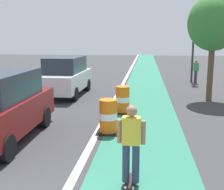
% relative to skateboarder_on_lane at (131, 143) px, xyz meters
% --- Properties ---
extents(bike_lane_strip, '(2.50, 80.00, 0.01)m').
position_rel_skateboarder_on_lane_xyz_m(bike_lane_strip, '(0.25, 9.93, -0.91)').
color(bike_lane_strip, '#2D755B').
rests_on(bike_lane_strip, ground).
extents(lane_divider_stripe, '(0.20, 80.00, 0.01)m').
position_rel_skateboarder_on_lane_xyz_m(lane_divider_stripe, '(-1.25, 9.93, -0.91)').
color(lane_divider_stripe, silver).
rests_on(lane_divider_stripe, ground).
extents(skateboarder_on_lane, '(0.57, 0.81, 1.69)m').
position_rel_skateboarder_on_lane_xyz_m(skateboarder_on_lane, '(0.00, 0.00, 0.00)').
color(skateboarder_on_lane, black).
rests_on(skateboarder_on_lane, ground).
extents(parked_suv_second, '(1.97, 4.63, 2.04)m').
position_rel_skateboarder_on_lane_xyz_m(parked_suv_second, '(-3.96, 9.29, 0.12)').
color(parked_suv_second, silver).
rests_on(parked_suv_second, ground).
extents(traffic_barrel_front, '(0.73, 0.73, 1.09)m').
position_rel_skateboarder_on_lane_xyz_m(traffic_barrel_front, '(-0.90, 3.28, -0.38)').
color(traffic_barrel_front, orange).
rests_on(traffic_barrel_front, ground).
extents(traffic_barrel_mid, '(0.73, 0.73, 1.09)m').
position_rel_skateboarder_on_lane_xyz_m(traffic_barrel_mid, '(-0.65, 5.89, -0.38)').
color(traffic_barrel_mid, orange).
rests_on(traffic_barrel_mid, ground).
extents(traffic_light_corner, '(0.41, 0.32, 5.10)m').
position_rel_skateboarder_on_lane_xyz_m(traffic_light_corner, '(3.46, 15.01, 2.59)').
color(traffic_light_corner, '#2D2D2D').
rests_on(traffic_light_corner, ground).
extents(pedestrian_crossing, '(0.34, 0.20, 1.61)m').
position_rel_skateboarder_on_lane_xyz_m(pedestrian_crossing, '(3.60, 14.25, -0.05)').
color(pedestrian_crossing, '#33333D').
rests_on(pedestrian_crossing, ground).
extents(street_tree_sidewalk, '(2.40, 2.40, 5.00)m').
position_rel_skateboarder_on_lane_xyz_m(street_tree_sidewalk, '(3.36, 8.81, 2.76)').
color(street_tree_sidewalk, brown).
rests_on(street_tree_sidewalk, ground).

